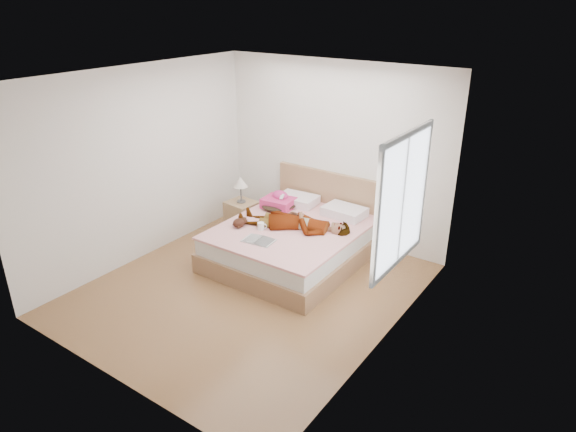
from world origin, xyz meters
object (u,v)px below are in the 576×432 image
object	(u,v)px
towel	(279,201)
magazine	(259,240)
bed	(296,240)
coffee_mug	(261,226)
nightstand	(242,215)
phone	(282,197)
woman	(295,219)
plush_toy	(240,222)

from	to	relation	value
towel	magazine	world-z (taller)	towel
bed	magazine	distance (m)	0.74
bed	coffee_mug	world-z (taller)	bed
magazine	nightstand	xyz separation A→B (m)	(-1.02, 0.88, -0.21)
phone	woman	bearing A→B (deg)	-55.87
woman	coffee_mug	world-z (taller)	woman
bed	magazine	size ratio (longest dim) A/B	4.95
nightstand	phone	bearing A→B (deg)	12.94
coffee_mug	woman	bearing A→B (deg)	47.61
phone	coffee_mug	world-z (taller)	phone
bed	plush_toy	distance (m)	0.82
towel	plush_toy	world-z (taller)	towel
coffee_mug	magazine	bearing A→B (deg)	-57.88
magazine	coffee_mug	xyz separation A→B (m)	(-0.18, 0.29, 0.04)
magazine	coffee_mug	bearing A→B (deg)	122.12
phone	nightstand	xyz separation A→B (m)	(-0.65, -0.15, -0.40)
magazine	woman	bearing A→B (deg)	78.37
towel	nightstand	bearing A→B (deg)	-162.04
magazine	nightstand	world-z (taller)	nightstand
towel	magazine	size ratio (longest dim) A/B	1.13
plush_toy	coffee_mug	bearing A→B (deg)	17.85
phone	towel	xyz separation A→B (m)	(-0.08, 0.04, -0.10)
woman	bed	size ratio (longest dim) A/B	0.74
woman	phone	world-z (taller)	phone
towel	nightstand	xyz separation A→B (m)	(-0.57, -0.18, -0.30)
woman	coffee_mug	distance (m)	0.47
magazine	nightstand	size ratio (longest dim) A/B	0.46
phone	magazine	xyz separation A→B (m)	(0.37, -1.03, -0.18)
woman	nightstand	size ratio (longest dim) A/B	1.67
nightstand	towel	bearing A→B (deg)	17.96
magazine	plush_toy	world-z (taller)	plush_toy
towel	phone	bearing A→B (deg)	-23.88
bed	plush_toy	size ratio (longest dim) A/B	8.62
bed	towel	world-z (taller)	bed
bed	plush_toy	xyz separation A→B (m)	(-0.57, -0.50, 0.30)
towel	magazine	distance (m)	1.16
magazine	plush_toy	bearing A→B (deg)	157.33
nightstand	coffee_mug	bearing A→B (deg)	-35.43
woman	magazine	xyz separation A→B (m)	(-0.13, -0.63, -0.10)
phone	towel	bearing A→B (deg)	138.90
woman	nightstand	xyz separation A→B (m)	(-1.15, 0.25, -0.31)
towel	coffee_mug	bearing A→B (deg)	-71.06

